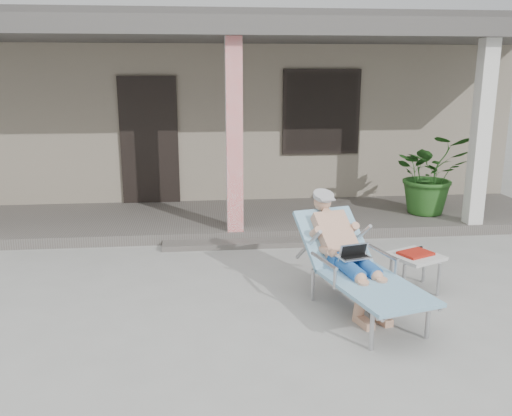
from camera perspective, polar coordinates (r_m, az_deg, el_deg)
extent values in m
plane|color=#9E9E99|center=(5.68, -0.74, -9.87)|extent=(60.00, 60.00, 0.00)
cube|color=gray|center=(11.71, -3.70, 10.12)|extent=(10.00, 5.00, 3.00)
cube|color=#474442|center=(11.71, -3.83, 18.20)|extent=(10.40, 5.40, 0.30)
cube|color=black|center=(9.24, -11.16, 6.96)|extent=(0.95, 0.06, 2.10)
cube|color=black|center=(9.39, 6.89, 9.99)|extent=(1.20, 0.06, 1.30)
cube|color=black|center=(9.39, 6.90, 9.99)|extent=(1.32, 0.05, 1.42)
cube|color=#605B56|center=(8.48, -2.58, -1.17)|extent=(10.00, 2.00, 0.15)
cube|color=red|center=(7.38, -2.30, 7.46)|extent=(0.22, 0.22, 2.61)
cube|color=silver|center=(8.37, 22.58, 7.19)|extent=(0.22, 0.22, 2.61)
cube|color=#474442|center=(8.20, -2.81, 18.09)|extent=(10.00, 2.30, 0.24)
cube|color=#605B56|center=(7.39, -2.05, -3.79)|extent=(2.00, 0.30, 0.07)
cylinder|color=#B7B7BC|center=(4.81, 12.09, -12.59)|extent=(0.04, 0.04, 0.34)
cylinder|color=#B7B7BC|center=(5.12, 17.62, -11.25)|extent=(0.04, 0.04, 0.34)
cylinder|color=#B7B7BC|center=(5.68, 6.01, -8.03)|extent=(0.04, 0.04, 0.34)
cylinder|color=#B7B7BC|center=(5.95, 11.00, -7.19)|extent=(0.04, 0.04, 0.34)
cube|color=#B7B7BC|center=(5.19, 12.41, -8.28)|extent=(0.85, 1.24, 0.03)
cube|color=#7B9CBF|center=(5.19, 12.42, -8.05)|extent=(0.95, 1.30, 0.04)
cube|color=#B7B7BC|center=(5.78, 8.08, -3.45)|extent=(0.70, 0.67, 0.46)
cube|color=#7B9CBF|center=(5.78, 8.09, -3.15)|extent=(0.80, 0.76, 0.52)
cylinder|color=#A4A3A6|center=(5.90, 6.99, 1.37)|extent=(0.28, 0.28, 0.12)
cube|color=silver|center=(5.45, 10.20, -5.06)|extent=(0.35, 0.29, 0.22)
cube|color=beige|center=(6.10, 16.44, -4.89)|extent=(0.63, 0.63, 0.04)
cylinder|color=#B7B7BC|center=(5.93, 15.27, -7.43)|extent=(0.03, 0.03, 0.36)
cylinder|color=#B7B7BC|center=(6.07, 18.67, -7.16)|extent=(0.03, 0.03, 0.36)
cylinder|color=#B7B7BC|center=(6.26, 14.02, -6.17)|extent=(0.03, 0.03, 0.36)
cylinder|color=#B7B7BC|center=(6.40, 17.27, -5.95)|extent=(0.03, 0.03, 0.36)
cube|color=#A71D11|center=(6.09, 16.46, -4.59)|extent=(0.41, 0.37, 0.03)
cube|color=black|center=(6.20, 16.03, -4.28)|extent=(0.31, 0.16, 0.03)
imported|color=#26591E|center=(8.84, 17.89, 3.45)|extent=(1.23, 1.10, 1.25)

